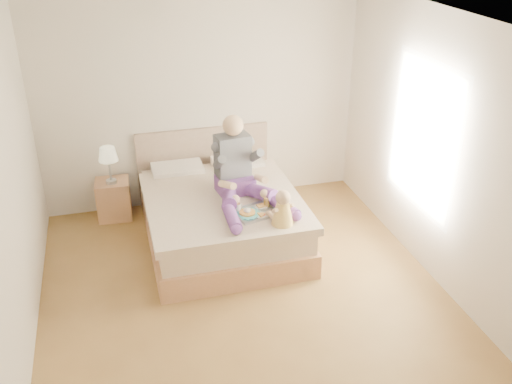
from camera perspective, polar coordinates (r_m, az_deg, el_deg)
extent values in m
cube|color=brown|center=(5.94, -1.37, -9.66)|extent=(4.00, 4.20, 0.01)
cube|color=silver|center=(4.84, -1.73, 16.89)|extent=(4.00, 4.20, 0.02)
cube|color=beige|center=(7.17, -5.58, 9.06)|extent=(4.00, 0.02, 2.70)
cube|color=beige|center=(3.54, 6.78, -11.75)|extent=(4.00, 0.02, 2.70)
cube|color=beige|center=(5.21, -23.44, -0.37)|extent=(0.02, 4.20, 2.70)
cube|color=beige|center=(6.00, 17.42, 4.23)|extent=(0.02, 4.20, 2.70)
cube|color=white|center=(6.13, 16.42, 5.37)|extent=(0.02, 1.30, 1.60)
cube|color=#FFF8D1|center=(6.12, 16.37, 5.36)|extent=(0.01, 1.18, 1.48)
cube|color=#9F6E4A|center=(6.69, -3.48, -3.65)|extent=(1.68, 2.13, 0.28)
cube|color=#CBB297|center=(6.56, -3.54, -1.70)|extent=(1.60, 2.05, 0.24)
cube|color=#CBB297|center=(6.35, -3.30, -1.03)|extent=(1.70, 1.80, 0.09)
cube|color=white|center=(7.08, -7.85, 2.08)|extent=(0.62, 0.40, 0.14)
cube|color=white|center=(7.20, -1.85, 2.77)|extent=(0.62, 0.40, 0.14)
cube|color=#866E5D|center=(7.47, -5.28, 2.82)|extent=(1.70, 0.08, 1.00)
cube|color=#9F6E4A|center=(7.30, -14.03, -0.70)|extent=(0.43, 0.38, 0.50)
cylinder|color=#B0B3B7|center=(7.14, -14.27, 1.03)|extent=(0.12, 0.12, 0.04)
cylinder|color=#B0B3B7|center=(7.08, -14.41, 2.12)|extent=(0.02, 0.02, 0.26)
cone|color=beige|center=(7.00, -14.60, 3.70)|extent=(0.23, 0.23, 0.17)
cube|color=#623484|center=(6.44, -2.11, 0.80)|extent=(0.43, 0.36, 0.19)
cube|color=#3E3F47|center=(6.36, -2.36, 3.62)|extent=(0.40, 0.28, 0.50)
sphere|color=#D3AB84|center=(6.19, -2.32, 6.68)|extent=(0.23, 0.23, 0.23)
cylinder|color=#623484|center=(6.19, -2.69, -0.50)|extent=(0.26, 0.56, 0.23)
cylinder|color=#623484|center=(5.83, -2.44, -2.51)|extent=(0.14, 0.48, 0.13)
sphere|color=#623484|center=(5.64, -1.99, -3.73)|extent=(0.11, 0.11, 0.11)
cylinder|color=#3E3F47|center=(6.16, -3.67, 2.99)|extent=(0.11, 0.31, 0.25)
cylinder|color=#D3AB84|center=(6.08, -2.89, 0.71)|extent=(0.15, 0.33, 0.17)
sphere|color=#D3AB84|center=(6.00, -2.06, -0.73)|extent=(0.09, 0.09, 0.09)
cylinder|color=#623484|center=(6.30, 0.13, 0.06)|extent=(0.39, 0.54, 0.23)
cylinder|color=#623484|center=(6.03, 2.71, -1.42)|extent=(0.27, 0.49, 0.13)
sphere|color=#623484|center=(5.88, 4.04, -2.41)|extent=(0.11, 0.11, 0.11)
cylinder|color=#3E3F47|center=(6.30, -0.12, 3.61)|extent=(0.17, 0.32, 0.25)
cylinder|color=#D3AB84|center=(6.21, 0.51, 1.35)|extent=(0.09, 0.32, 0.17)
sphere|color=#D3AB84|center=(6.12, 0.83, -0.15)|extent=(0.09, 0.09, 0.09)
cube|color=#B0B3B7|center=(6.02, -0.09, -2.13)|extent=(0.51, 0.44, 0.01)
cylinder|color=teal|center=(5.98, -0.88, -2.19)|extent=(0.26, 0.26, 0.01)
cylinder|color=#C58C41|center=(5.98, -0.88, -2.06)|extent=(0.17, 0.17, 0.02)
cylinder|color=silver|center=(6.03, -1.87, -1.54)|extent=(0.08, 0.08, 0.09)
torus|color=silver|center=(6.05, -1.49, -1.42)|extent=(0.03, 0.06, 0.06)
cylinder|color=#8C5D44|center=(6.01, -1.87, -1.19)|extent=(0.07, 0.07, 0.01)
cylinder|color=silver|center=(6.12, 0.49, -1.49)|extent=(0.14, 0.14, 0.01)
cube|color=#C58C41|center=(6.11, 0.49, -1.37)|extent=(0.10, 0.09, 0.02)
cylinder|color=silver|center=(5.95, 0.55, -2.39)|extent=(0.14, 0.14, 0.01)
ellipsoid|color=#B41314|center=(5.94, 0.75, -2.30)|extent=(0.04, 0.03, 0.01)
cylinder|color=white|center=(6.11, 1.06, -0.98)|extent=(0.07, 0.07, 0.11)
cylinder|color=gold|center=(6.11, 1.06, -1.00)|extent=(0.06, 0.06, 0.11)
cylinder|color=white|center=(6.00, 1.60, -1.97)|extent=(0.07, 0.07, 0.04)
cylinder|color=#47190A|center=(6.00, 1.60, -1.98)|extent=(0.06, 0.06, 0.03)
cone|color=gold|center=(5.79, 2.67, -2.11)|extent=(0.23, 0.23, 0.25)
sphere|color=#D3AB84|center=(5.70, 2.71, -0.54)|extent=(0.15, 0.15, 0.15)
cylinder|color=#D3AB84|center=(5.89, 1.68, -2.46)|extent=(0.08, 0.18, 0.06)
sphere|color=#D3AB84|center=(5.95, 1.17, -2.13)|extent=(0.05, 0.05, 0.05)
cylinder|color=#D3AB84|center=(5.73, 1.90, -1.90)|extent=(0.05, 0.13, 0.10)
cylinder|color=#D3AB84|center=(5.93, 2.36, -2.23)|extent=(0.12, 0.18, 0.06)
sphere|color=#D3AB84|center=(5.99, 1.93, -1.89)|extent=(0.05, 0.05, 0.05)
cylinder|color=#D3AB84|center=(5.82, 3.35, -1.43)|extent=(0.10, 0.13, 0.10)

